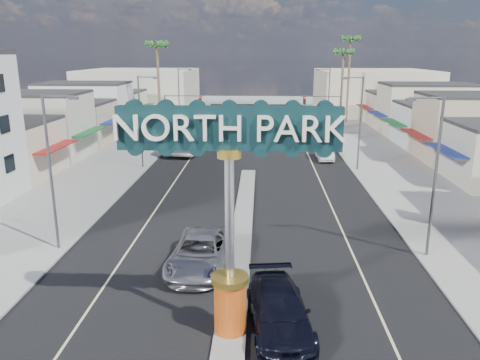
# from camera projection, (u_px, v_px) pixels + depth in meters

# --- Properties ---
(ground) EXTENTS (160.00, 160.00, 0.00)m
(ground) POSITION_uv_depth(u_px,v_px,m) (249.00, 169.00, 46.20)
(ground) COLOR gray
(ground) RESTS_ON ground
(road) EXTENTS (20.00, 120.00, 0.01)m
(road) POSITION_uv_depth(u_px,v_px,m) (249.00, 169.00, 46.20)
(road) COLOR black
(road) RESTS_ON ground
(median_island) EXTENTS (1.30, 30.00, 0.16)m
(median_island) POSITION_uv_depth(u_px,v_px,m) (242.00, 227.00, 30.76)
(median_island) COLOR gray
(median_island) RESTS_ON ground
(sidewalk_left) EXTENTS (8.00, 120.00, 0.12)m
(sidewalk_left) POSITION_uv_depth(u_px,v_px,m) (109.00, 167.00, 46.80)
(sidewalk_left) COLOR gray
(sidewalk_left) RESTS_ON ground
(sidewalk_right) EXTENTS (8.00, 120.00, 0.12)m
(sidewalk_right) POSITION_uv_depth(u_px,v_px,m) (392.00, 170.00, 45.57)
(sidewalk_right) COLOR gray
(sidewalk_right) RESTS_ON ground
(storefront_row_left) EXTENTS (12.00, 42.00, 6.00)m
(storefront_row_left) POSITION_uv_depth(u_px,v_px,m) (62.00, 119.00, 58.99)
(storefront_row_left) COLOR beige
(storefront_row_left) RESTS_ON ground
(storefront_row_right) EXTENTS (12.00, 42.00, 6.00)m
(storefront_row_right) POSITION_uv_depth(u_px,v_px,m) (449.00, 122.00, 56.87)
(storefront_row_right) COLOR #B7B29E
(storefront_row_right) RESTS_ON ground
(backdrop_far_left) EXTENTS (20.00, 20.00, 8.00)m
(backdrop_far_left) POSITION_uv_depth(u_px,v_px,m) (141.00, 91.00, 89.47)
(backdrop_far_left) COLOR #B7B29E
(backdrop_far_left) RESTS_ON ground
(backdrop_far_right) EXTENTS (20.00, 20.00, 8.00)m
(backdrop_far_right) POSITION_uv_depth(u_px,v_px,m) (373.00, 92.00, 87.53)
(backdrop_far_right) COLOR beige
(backdrop_far_right) RESTS_ON ground
(gateway_sign) EXTENTS (8.20, 1.50, 9.15)m
(gateway_sign) POSITION_uv_depth(u_px,v_px,m) (229.00, 196.00, 17.64)
(gateway_sign) COLOR red
(gateway_sign) RESTS_ON median_island
(traffic_signal_left) EXTENTS (5.09, 0.45, 6.00)m
(traffic_signal_left) POSITION_uv_depth(u_px,v_px,m) (179.00, 109.00, 58.96)
(traffic_signal_left) COLOR #47474C
(traffic_signal_left) RESTS_ON ground
(traffic_signal_right) EXTENTS (5.09, 0.45, 6.00)m
(traffic_signal_right) POSITION_uv_depth(u_px,v_px,m) (326.00, 110.00, 58.15)
(traffic_signal_right) COLOR #47474C
(traffic_signal_right) RESTS_ON ground
(streetlight_l_near) EXTENTS (2.03, 0.22, 9.00)m
(streetlight_l_near) POSITION_uv_depth(u_px,v_px,m) (53.00, 166.00, 26.05)
(streetlight_l_near) COLOR #47474C
(streetlight_l_near) RESTS_ON ground
(streetlight_l_mid) EXTENTS (2.03, 0.22, 9.00)m
(streetlight_l_mid) POSITION_uv_depth(u_px,v_px,m) (142.00, 117.00, 45.32)
(streetlight_l_mid) COLOR #47474C
(streetlight_l_mid) RESTS_ON ground
(streetlight_l_far) EXTENTS (2.03, 0.22, 9.00)m
(streetlight_l_far) POSITION_uv_depth(u_px,v_px,m) (180.00, 97.00, 66.52)
(streetlight_l_far) COLOR #47474C
(streetlight_l_far) RESTS_ON ground
(streetlight_r_near) EXTENTS (2.03, 0.22, 9.00)m
(streetlight_r_near) POSITION_uv_depth(u_px,v_px,m) (433.00, 170.00, 25.13)
(streetlight_r_near) COLOR #47474C
(streetlight_r_near) RESTS_ON ground
(streetlight_r_mid) EXTENTS (2.03, 0.22, 9.00)m
(streetlight_r_mid) POSITION_uv_depth(u_px,v_px,m) (359.00, 119.00, 44.40)
(streetlight_r_mid) COLOR #47474C
(streetlight_r_mid) RESTS_ON ground
(streetlight_r_far) EXTENTS (2.03, 0.22, 9.00)m
(streetlight_r_far) POSITION_uv_depth(u_px,v_px,m) (328.00, 97.00, 65.60)
(streetlight_r_far) COLOR #47474C
(streetlight_r_far) RESTS_ON ground
(palm_left_far) EXTENTS (2.60, 2.60, 13.10)m
(palm_left_far) POSITION_uv_depth(u_px,v_px,m) (157.00, 50.00, 63.00)
(palm_left_far) COLOR brown
(palm_left_far) RESTS_ON ground
(palm_right_mid) EXTENTS (2.60, 2.60, 12.10)m
(palm_right_mid) POSITION_uv_depth(u_px,v_px,m) (343.00, 56.00, 67.87)
(palm_right_mid) COLOR brown
(palm_right_mid) RESTS_ON ground
(palm_right_far) EXTENTS (2.60, 2.60, 14.10)m
(palm_right_far) POSITION_uv_depth(u_px,v_px,m) (351.00, 44.00, 73.10)
(palm_right_far) COLOR brown
(palm_right_far) RESTS_ON ground
(suv_left) EXTENTS (3.33, 6.55, 1.77)m
(suv_left) POSITION_uv_depth(u_px,v_px,m) (200.00, 252.00, 24.88)
(suv_left) COLOR #9F9EA3
(suv_left) RESTS_ON ground
(suv_right) EXTENTS (3.06, 6.08, 1.69)m
(suv_right) POSITION_uv_depth(u_px,v_px,m) (279.00, 311.00, 19.34)
(suv_right) COLOR black
(suv_right) RESTS_ON ground
(car_parked_right) EXTENTS (1.63, 4.55, 1.49)m
(car_parked_right) POSITION_uv_depth(u_px,v_px,m) (325.00, 153.00, 50.18)
(car_parked_right) COLOR silver
(car_parked_right) RESTS_ON ground
(city_bus) EXTENTS (4.80, 13.53, 3.69)m
(city_bus) POSITION_uv_depth(u_px,v_px,m) (195.00, 133.00, 55.76)
(city_bus) COLOR silver
(city_bus) RESTS_ON ground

